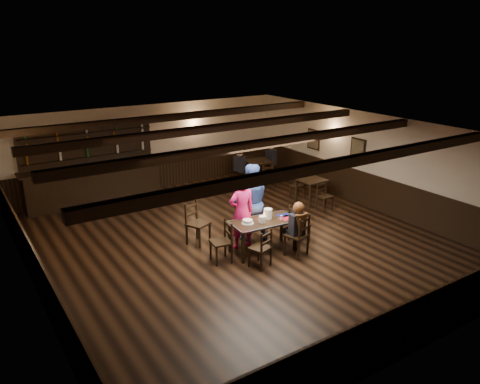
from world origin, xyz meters
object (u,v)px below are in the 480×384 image
chair_near_left (263,246)px  woman_pink (242,212)px  bar_counter (93,178)px  dining_table (264,224)px  man_blue (250,202)px  chair_near_right (300,233)px  cake (248,222)px

chair_near_left → woman_pink: bearing=80.8°
woman_pink → chair_near_left: bearing=86.1°
chair_near_left → bar_counter: 6.36m
dining_table → bar_counter: 5.92m
chair_near_left → man_blue: (0.61, 1.39, 0.44)m
chair_near_right → man_blue: man_blue is taller
cake → dining_table: bearing=-10.3°
dining_table → cake: (-0.39, 0.07, 0.12)m
dining_table → bar_counter: (-2.25, 5.47, 0.06)m
woman_pink → cake: size_ratio=6.49×
dining_table → cake: cake is taller
chair_near_left → cake: bearing=83.4°
chair_near_right → bar_counter: size_ratio=0.24×
chair_near_right → woman_pink: size_ratio=0.55×
woman_pink → man_blue: bearing=-140.2°
woman_pink → bar_counter: bar_counter is taller
dining_table → cake: bearing=169.7°
chair_near_left → bar_counter: bearing=106.2°
chair_near_left → chair_near_right: chair_near_right is taller
chair_near_right → bar_counter: (-2.78, 6.12, 0.16)m
cake → bar_counter: size_ratio=0.07×
woman_pink → bar_counter: (-1.95, 5.02, -0.15)m
bar_counter → woman_pink: bearing=-68.7°
dining_table → man_blue: (0.14, 0.75, 0.28)m
chair_near_right → dining_table: bearing=129.6°
bar_counter → chair_near_right: bearing=-65.5°
man_blue → dining_table: bearing=102.0°
dining_table → man_blue: 0.81m
woman_pink → bar_counter: bearing=-63.4°
man_blue → bar_counter: bearing=-40.5°
dining_table → man_blue: bearing=79.3°
chair_near_left → cake: (0.08, 0.71, 0.29)m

